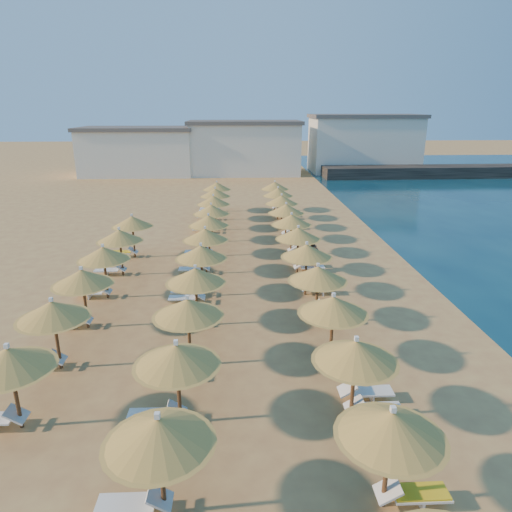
{
  "coord_description": "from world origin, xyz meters",
  "views": [
    {
      "loc": [
        -0.51,
        -20.0,
        9.22
      ],
      "look_at": [
        0.5,
        4.0,
        1.3
      ],
      "focal_mm": 32.0,
      "sensor_mm": 36.0,
      "label": 1
    }
  ],
  "objects_px": {
    "parasol_row_east": "(302,243)",
    "beachgoer_c": "(312,255)",
    "beachgoer_b": "(314,259)",
    "parasol_row_west": "(203,244)",
    "jetty": "(433,172)"
  },
  "relations": [
    {
      "from": "parasol_row_west",
      "to": "jetty",
      "type": "bearing_deg",
      "value": 53.23
    },
    {
      "from": "jetty",
      "to": "parasol_row_west",
      "type": "relative_size",
      "value": 0.78
    },
    {
      "from": "jetty",
      "to": "parasol_row_east",
      "type": "bearing_deg",
      "value": -123.05
    },
    {
      "from": "parasol_row_east",
      "to": "beachgoer_c",
      "type": "distance_m",
      "value": 2.55
    },
    {
      "from": "parasol_row_east",
      "to": "beachgoer_c",
      "type": "bearing_deg",
      "value": 65.31
    },
    {
      "from": "beachgoer_c",
      "to": "beachgoer_b",
      "type": "height_order",
      "value": "beachgoer_c"
    },
    {
      "from": "beachgoer_c",
      "to": "beachgoer_b",
      "type": "distance_m",
      "value": 0.39
    },
    {
      "from": "jetty",
      "to": "beachgoer_b",
      "type": "bearing_deg",
      "value": -123.08
    },
    {
      "from": "jetty",
      "to": "parasol_row_west",
      "type": "height_order",
      "value": "parasol_row_west"
    },
    {
      "from": "jetty",
      "to": "beachgoer_b",
      "type": "height_order",
      "value": "beachgoer_b"
    },
    {
      "from": "parasol_row_west",
      "to": "beachgoer_b",
      "type": "bearing_deg",
      "value": 14.27
    },
    {
      "from": "beachgoer_c",
      "to": "beachgoer_b",
      "type": "xyz_separation_m",
      "value": [
        0.04,
        -0.38,
        -0.1
      ]
    },
    {
      "from": "jetty",
      "to": "beachgoer_c",
      "type": "distance_m",
      "value": 42.47
    },
    {
      "from": "parasol_row_east",
      "to": "beachgoer_b",
      "type": "relative_size",
      "value": 23.18
    },
    {
      "from": "jetty",
      "to": "parasol_row_east",
      "type": "distance_m",
      "value": 44.63
    }
  ]
}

